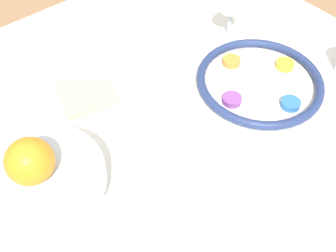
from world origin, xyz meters
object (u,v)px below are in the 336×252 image
seder_plate (259,82)px  bread_plate (87,95)px  orange_fruit (30,161)px  napkin_roll (112,65)px  wine_glass (232,1)px  fruit_stand (43,182)px

seder_plate → bread_plate: seder_plate is taller
orange_fruit → napkin_roll: orange_fruit is taller
bread_plate → napkin_roll: size_ratio=0.90×
seder_plate → napkin_roll: bearing=-48.0°
seder_plate → napkin_roll: (0.23, -0.26, 0.01)m
wine_glass → bread_plate: bearing=-5.6°
seder_plate → bread_plate: (0.32, -0.22, -0.01)m
wine_glass → orange_fruit: bearing=13.7°
fruit_stand → napkin_roll: (-0.29, -0.22, -0.06)m
orange_fruit → bread_plate: size_ratio=0.46×
wine_glass → fruit_stand: bearing=14.0°
seder_plate → orange_fruit: size_ratio=3.73×
fruit_stand → orange_fruit: orange_fruit is taller
fruit_stand → bread_plate: bearing=-135.4°
wine_glass → napkin_roll: 0.33m
seder_plate → orange_fruit: bearing=-3.9°
napkin_roll → fruit_stand: bearing=38.0°
wine_glass → bread_plate: wine_glass is taller
fruit_stand → bread_plate: (-0.19, -0.19, -0.07)m
wine_glass → fruit_stand: 0.62m
seder_plate → fruit_stand: size_ratio=1.37×
wine_glass → fruit_stand: (0.60, 0.15, -0.02)m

